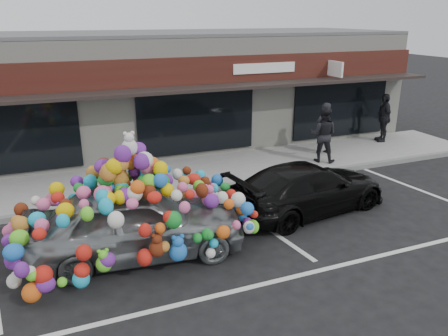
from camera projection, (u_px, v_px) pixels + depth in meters
name	position (u px, v px, depth m)	size (l,w,h in m)	color
ground	(149.00, 246.00, 9.80)	(90.00, 90.00, 0.00)	black
shop_building	(96.00, 92.00, 16.48)	(24.00, 7.20, 4.31)	beige
sidewalk	(120.00, 183.00, 13.28)	(26.00, 3.00, 0.15)	gray
kerb	(128.00, 201.00, 11.97)	(26.00, 0.18, 0.16)	slate
parking_stripe_mid	(257.00, 221.00, 10.96)	(0.12, 4.40, 0.01)	silver
parking_stripe_right	(422.00, 191.00, 12.87)	(0.12, 4.40, 0.01)	silver
lane_line	(276.00, 281.00, 8.49)	(14.00, 0.12, 0.01)	silver
toy_car	(136.00, 214.00, 9.13)	(3.29, 5.03, 2.83)	#B5BBC1
black_sedan	(308.00, 188.00, 11.36)	(4.46, 1.82, 1.30)	black
pedestrian_a	(324.00, 128.00, 15.62)	(0.68, 0.44, 1.86)	black
pedestrian_b	(323.00, 135.00, 14.73)	(0.92, 0.71, 1.89)	black
pedestrian_c	(384.00, 118.00, 17.16)	(0.46, 1.11, 1.90)	#262227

